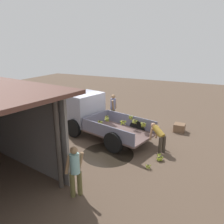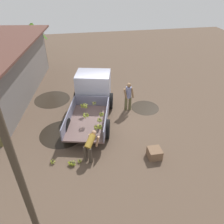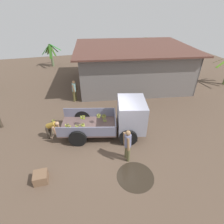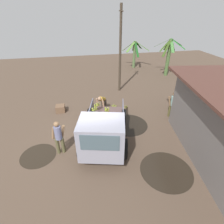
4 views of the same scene
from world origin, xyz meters
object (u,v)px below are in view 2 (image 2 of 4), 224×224
utility_pole (15,166)px  banana_bunch_on_ground_0 (73,163)px  cargo_truck (93,93)px  banana_bunch_on_ground_1 (80,161)px  banana_bunch_on_ground_3 (53,161)px  person_foreground_visitor (128,95)px  person_worker_loading (90,145)px  wooden_crate_0 (154,153)px  banana_bunch_on_ground_2 (71,163)px

utility_pole → banana_bunch_on_ground_0: size_ratio=24.73×
cargo_truck → utility_pole: utility_pole is taller
banana_bunch_on_ground_1 → banana_bunch_on_ground_3: banana_bunch_on_ground_3 is taller
person_foreground_visitor → banana_bunch_on_ground_0: 4.82m
banana_bunch_on_ground_0 → banana_bunch_on_ground_1: 0.29m
utility_pole → banana_bunch_on_ground_1: utility_pole is taller
cargo_truck → banana_bunch_on_ground_3: (-3.67, 2.05, -0.93)m
person_worker_loading → banana_bunch_on_ground_0: person_worker_loading is taller
cargo_truck → wooden_crate_0: cargo_truck is taller
banana_bunch_on_ground_1 → banana_bunch_on_ground_2: (-0.08, 0.36, 0.01)m
utility_pole → banana_bunch_on_ground_2: bearing=-19.5°
banana_bunch_on_ground_1 → banana_bunch_on_ground_0: bearing=115.2°
person_foreground_visitor → wooden_crate_0: person_foreground_visitor is taller
utility_pole → banana_bunch_on_ground_3: bearing=-4.8°
banana_bunch_on_ground_3 → cargo_truck: bearing=-29.2°
banana_bunch_on_ground_2 → banana_bunch_on_ground_3: banana_bunch_on_ground_2 is taller
person_foreground_visitor → banana_bunch_on_ground_1: person_foreground_visitor is taller
cargo_truck → banana_bunch_on_ground_1: bearing=179.3°
banana_bunch_on_ground_1 → banana_bunch_on_ground_2: size_ratio=0.81×
person_foreground_visitor → person_worker_loading: 4.05m
banana_bunch_on_ground_0 → wooden_crate_0: size_ratio=0.44×
utility_pole → person_foreground_visitor: (6.23, -4.18, -2.11)m
cargo_truck → wooden_crate_0: (-4.07, -2.10, -0.83)m
person_foreground_visitor → person_worker_loading: size_ratio=1.44×
cargo_truck → person_foreground_visitor: (-0.35, -1.88, -0.12)m
person_worker_loading → banana_bunch_on_ground_2: 1.07m
utility_pole → banana_bunch_on_ground_2: size_ratio=25.78×
banana_bunch_on_ground_1 → banana_bunch_on_ground_3: size_ratio=0.84×
person_foreground_visitor → cargo_truck: bearing=-103.5°
utility_pole → person_foreground_visitor: bearing=-33.8°
person_worker_loading → banana_bunch_on_ground_0: (-0.31, 0.74, -0.59)m
utility_pole → banana_bunch_on_ground_2: (2.69, -0.95, -2.93)m
cargo_truck → banana_bunch_on_ground_0: bearing=176.2°
banana_bunch_on_ground_1 → banana_bunch_on_ground_2: bearing=102.5°
person_foreground_visitor → banana_bunch_on_ground_3: person_foreground_visitor is taller
person_worker_loading → banana_bunch_on_ground_1: bearing=144.6°
person_foreground_visitor → banana_bunch_on_ground_3: bearing=-52.9°
cargo_truck → person_foreground_visitor: cargo_truck is taller
cargo_truck → person_worker_loading: size_ratio=4.14×
person_foreground_visitor → wooden_crate_0: 3.80m
person_foreground_visitor → person_worker_loading: (-3.27, 2.38, -0.21)m
person_foreground_visitor → banana_bunch_on_ground_0: person_foreground_visitor is taller
person_foreground_visitor → banana_bunch_on_ground_1: size_ratio=8.85×
person_worker_loading → banana_bunch_on_ground_3: person_worker_loading is taller
banana_bunch_on_ground_3 → banana_bunch_on_ground_1: bearing=-97.1°
wooden_crate_0 → utility_pole: bearing=119.7°
cargo_truck → banana_bunch_on_ground_3: cargo_truck is taller
utility_pole → person_worker_loading: 4.17m
utility_pole → banana_bunch_on_ground_2: utility_pole is taller
person_worker_loading → banana_bunch_on_ground_1: person_worker_loading is taller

